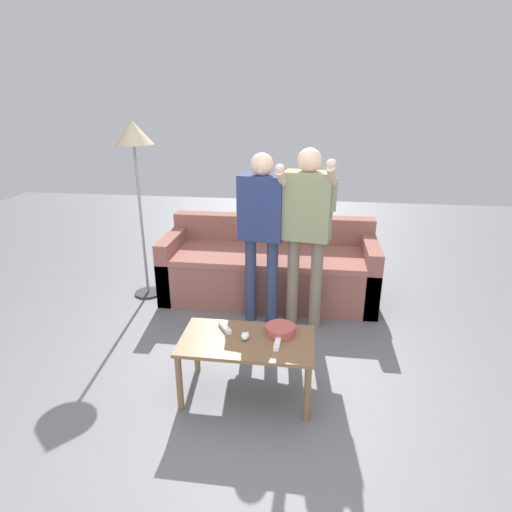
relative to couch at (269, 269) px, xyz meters
name	(u,v)px	position (x,y,z in m)	size (l,w,h in m)	color
ground_plane	(261,380)	(0.10, -1.48, -0.30)	(12.00, 12.00, 0.00)	slate
couch	(269,269)	(0.00, 0.00, 0.00)	(2.16, 0.86, 0.79)	brown
coffee_table	(247,347)	(0.01, -1.63, 0.08)	(0.91, 0.50, 0.44)	brown
snack_bowl	(280,330)	(0.23, -1.53, 0.17)	(0.21, 0.21, 0.06)	#B24C47
game_remote_nunchuk	(245,336)	(0.00, -1.62, 0.16)	(0.06, 0.09, 0.05)	white
floor_lamp	(134,144)	(-1.29, -0.15, 1.27)	(0.38, 0.38, 1.79)	#2D2D33
player_center	(262,221)	(-0.02, -0.57, 0.68)	(0.46, 0.37, 1.56)	#2D3856
player_right	(307,220)	(0.38, -0.60, 0.71)	(0.47, 0.39, 1.61)	#756656
game_remote_wand_near	(225,328)	(-0.16, -1.52, 0.16)	(0.12, 0.15, 0.03)	white
game_remote_wand_far	(277,343)	(0.23, -1.68, 0.16)	(0.04, 0.16, 0.03)	white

